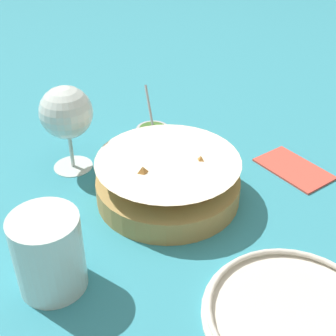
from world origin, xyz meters
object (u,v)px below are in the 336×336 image
at_px(food_basket, 168,181).
at_px(beer_mug, 49,255).
at_px(wine_glass, 66,115).
at_px(sauce_cup, 153,135).
at_px(side_plate, 294,314).

bearing_deg(food_basket, beer_mug, 119.88).
bearing_deg(wine_glass, beer_mug, 163.24).
xyz_separation_m(food_basket, beer_mug, (-0.12, 0.22, 0.02)).
distance_m(food_basket, sauce_cup, 0.18).
bearing_deg(beer_mug, sauce_cup, -39.88).
xyz_separation_m(sauce_cup, wine_glass, (-0.03, 0.17, 0.09)).
xyz_separation_m(beer_mug, side_plate, (-0.17, -0.28, -0.05)).
distance_m(sauce_cup, side_plate, 0.48).
xyz_separation_m(sauce_cup, side_plate, (-0.47, -0.02, -0.01)).
bearing_deg(wine_glass, food_basket, -138.89).
relative_size(food_basket, sauce_cup, 2.13).
height_order(wine_glass, side_plate, wine_glass).
xyz_separation_m(wine_glass, side_plate, (-0.45, -0.19, -0.10)).
bearing_deg(wine_glass, sauce_cup, -81.36).
height_order(sauce_cup, wine_glass, wine_glass).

